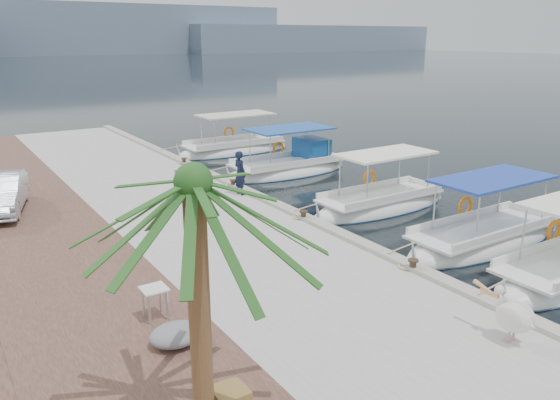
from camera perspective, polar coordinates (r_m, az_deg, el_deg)
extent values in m
plane|color=black|center=(17.78, 6.18, -4.72)|extent=(400.00, 400.00, 0.00)
cube|color=#A1A29C|center=(20.27, -9.48, -1.39)|extent=(6.00, 40.00, 0.50)
cube|color=#9C978B|center=(21.38, -2.70, 0.65)|extent=(0.44, 40.00, 0.12)
cube|color=#4C3028|center=(18.98, -23.42, -3.85)|extent=(4.00, 40.00, 0.50)
cube|color=slate|center=(228.43, -21.17, 16.29)|extent=(160.00, 40.00, 18.00)
cube|color=slate|center=(260.64, 2.31, 16.50)|extent=(120.00, 40.00, 11.00)
torus|color=orange|center=(17.96, 26.72, -2.86)|extent=(0.68, 0.12, 0.68)
ellipsoid|color=white|center=(18.86, 20.38, -4.28)|extent=(6.62, 2.16, 1.30)
ellipsoid|color=#154E95|center=(18.87, 20.38, -4.33)|extent=(6.66, 2.21, 0.22)
cube|color=white|center=(18.70, 20.54, -2.84)|extent=(5.43, 1.86, 0.08)
cube|color=#213EA5|center=(18.38, 21.36, 2.09)|extent=(3.97, 1.99, 0.08)
cylinder|color=silver|center=(16.85, 19.95, -2.01)|extent=(0.05, 0.05, 1.60)
torus|color=orange|center=(19.38, 18.80, -0.60)|extent=(0.68, 0.12, 0.68)
ellipsoid|color=white|center=(21.63, 10.38, -0.83)|extent=(6.32, 2.07, 1.30)
ellipsoid|color=#154E95|center=(21.63, 10.37, -0.88)|extent=(6.35, 2.11, 0.22)
cube|color=white|center=(21.48, 10.44, 0.44)|extent=(5.18, 1.78, 0.08)
cube|color=white|center=(21.20, 10.99, 4.77)|extent=(3.79, 1.91, 0.08)
cylinder|color=silver|center=(19.79, 9.10, 1.51)|extent=(0.05, 0.05, 1.60)
torus|color=orange|center=(22.26, 9.34, 2.27)|extent=(0.68, 0.12, 0.68)
ellipsoid|color=white|center=(26.94, 0.67, 2.93)|extent=(6.74, 2.55, 1.30)
ellipsoid|color=#154E95|center=(26.95, 0.67, 2.89)|extent=(6.77, 2.60, 0.22)
cube|color=white|center=(26.83, 0.68, 3.97)|extent=(5.53, 2.19, 0.08)
cube|color=#214FA6|center=(26.60, 0.99, 7.46)|extent=(4.04, 2.35, 0.08)
cylinder|color=silver|center=(25.07, -0.99, 4.93)|extent=(0.05, 0.05, 1.60)
torus|color=orange|center=(27.88, -0.19, 5.41)|extent=(0.68, 0.12, 0.68)
cube|color=#154E95|center=(27.56, 3.31, 5.46)|extent=(1.20, 1.79, 1.00)
ellipsoid|color=white|center=(31.88, -4.87, 5.05)|extent=(7.10, 2.33, 1.30)
ellipsoid|color=#154E95|center=(31.89, -4.86, 5.01)|extent=(7.14, 2.38, 0.22)
cube|color=white|center=(31.79, -4.89, 5.93)|extent=(5.82, 2.01, 0.08)
cube|color=beige|center=(31.61, -4.67, 8.89)|extent=(4.26, 2.15, 0.08)
cylinder|color=silver|center=(30.16, -6.82, 6.83)|extent=(0.05, 0.05, 1.60)
torus|color=orange|center=(32.81, -5.37, 7.05)|extent=(0.68, 0.12, 0.68)
cylinder|color=black|center=(14.96, 13.71, -6.68)|extent=(0.18, 0.18, 0.30)
cylinder|color=black|center=(14.90, 13.75, -6.15)|extent=(0.28, 0.28, 0.05)
cylinder|color=black|center=(18.47, 2.46, -1.66)|extent=(0.18, 0.18, 0.30)
cylinder|color=black|center=(18.43, 2.47, -1.22)|extent=(0.28, 0.28, 0.05)
cylinder|color=black|center=(22.55, -4.92, 1.70)|extent=(0.18, 0.18, 0.30)
cylinder|color=black|center=(22.52, -4.93, 2.07)|extent=(0.28, 0.28, 0.05)
cylinder|color=black|center=(26.95, -9.99, 3.99)|extent=(0.18, 0.18, 0.30)
cylinder|color=black|center=(26.91, -10.01, 4.30)|extent=(0.28, 0.28, 0.05)
cylinder|color=tan|center=(12.31, 22.83, -12.85)|extent=(0.05, 0.05, 0.33)
cylinder|color=tan|center=(12.44, 23.25, -12.59)|extent=(0.05, 0.05, 0.33)
ellipsoid|color=silver|center=(12.20, 23.24, -11.20)|extent=(0.51, 0.81, 0.62)
cylinder|color=silver|center=(12.22, 22.24, -9.66)|extent=(0.14, 0.29, 0.33)
sphere|color=silver|center=(12.18, 21.96, -8.71)|extent=(0.20, 0.20, 0.20)
cone|color=#EAA566|center=(12.37, 20.71, -8.67)|extent=(0.12, 0.61, 0.24)
imported|color=black|center=(21.35, -4.20, 2.85)|extent=(0.47, 0.66, 1.73)
cylinder|color=brown|center=(8.48, -8.41, -11.51)|extent=(0.34, 0.34, 3.97)
imported|color=silver|center=(21.59, -27.19, 0.62)|extent=(2.43, 4.30, 1.34)
ellipsoid|color=slate|center=(11.53, -10.79, -13.63)|extent=(1.10, 0.90, 0.40)
cylinder|color=silver|center=(12.25, -13.48, -11.10)|extent=(0.06, 0.06, 0.70)
cylinder|color=silver|center=(12.37, -11.71, -10.69)|extent=(0.06, 0.06, 0.70)
cylinder|color=silver|center=(12.59, -14.11, -10.35)|extent=(0.06, 0.06, 0.70)
cylinder|color=silver|center=(12.70, -12.39, -9.96)|extent=(0.06, 0.06, 0.70)
cube|color=white|center=(12.31, -13.04, -9.01)|extent=(0.55, 0.55, 0.03)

